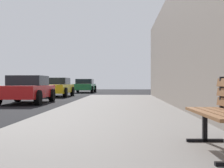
# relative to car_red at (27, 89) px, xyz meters

# --- Properties ---
(sidewalk) EXTENTS (4.00, 32.00, 0.15)m
(sidewalk) POSITION_rel_car_red_xyz_m (4.30, -9.58, -0.57)
(sidewalk) COLOR gray
(sidewalk) RESTS_ON ground_plane
(car_red) EXTENTS (1.94, 4.06, 1.27)m
(car_red) POSITION_rel_car_red_xyz_m (0.00, 0.00, 0.00)
(car_red) COLOR red
(car_red) RESTS_ON ground_plane
(car_yellow) EXTENTS (1.98, 4.39, 1.27)m
(car_yellow) POSITION_rel_car_red_xyz_m (-0.19, 7.20, 0.00)
(car_yellow) COLOR yellow
(car_yellow) RESTS_ON ground_plane
(car_green) EXTENTS (1.93, 4.60, 1.27)m
(car_green) POSITION_rel_car_red_xyz_m (0.68, 15.84, 0.00)
(car_green) COLOR #196638
(car_green) RESTS_ON ground_plane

